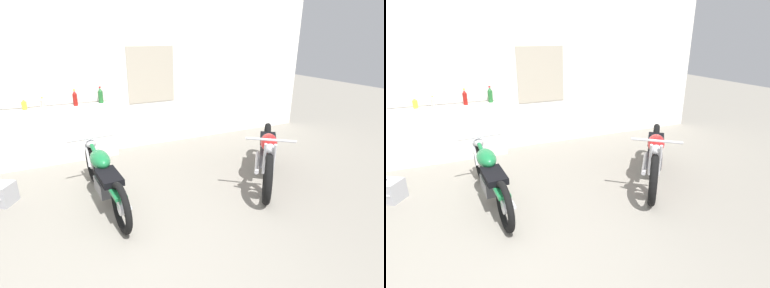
{
  "view_description": "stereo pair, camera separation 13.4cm",
  "coord_description": "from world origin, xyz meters",
  "views": [
    {
      "loc": [
        -0.31,
        -2.22,
        2.12
      ],
      "look_at": [
        1.32,
        1.25,
        0.7
      ],
      "focal_mm": 28.0,
      "sensor_mm": 36.0,
      "label": 1
    },
    {
      "loc": [
        -0.19,
        -2.27,
        2.12
      ],
      "look_at": [
        1.32,
        1.25,
        0.7
      ],
      "focal_mm": 28.0,
      "sensor_mm": 36.0,
      "label": 2
    }
  ],
  "objects": [
    {
      "name": "ground_plane",
      "position": [
        0.0,
        0.0,
        0.0
      ],
      "size": [
        24.0,
        24.0,
        0.0
      ],
      "primitive_type": "plane",
      "color": "gray"
    },
    {
      "name": "wall_back",
      "position": [
        -0.01,
        3.33,
        1.4
      ],
      "size": [
        10.0,
        0.07,
        2.8
      ],
      "color": "silver",
      "rests_on": "ground_plane"
    },
    {
      "name": "sill_counter",
      "position": [
        -0.39,
        3.15,
        0.48
      ],
      "size": [
        2.09,
        0.28,
        0.96
      ],
      "color": "silver",
      "rests_on": "ground_plane"
    },
    {
      "name": "bottle_left_center",
      "position": [
        -0.74,
        3.19,
        1.04
      ],
      "size": [
        0.08,
        0.08,
        0.17
      ],
      "color": "gold",
      "rests_on": "sill_counter"
    },
    {
      "name": "bottle_center",
      "position": [
        -0.47,
        3.14,
        1.05
      ],
      "size": [
        0.06,
        0.06,
        0.19
      ],
      "color": "#B7B2A8",
      "rests_on": "sill_counter"
    },
    {
      "name": "bottle_right_center",
      "position": [
        0.03,
        3.14,
        1.09
      ],
      "size": [
        0.07,
        0.07,
        0.28
      ],
      "color": "maroon",
      "rests_on": "sill_counter"
    },
    {
      "name": "bottle_rightmost",
      "position": [
        0.46,
        3.18,
        1.09
      ],
      "size": [
        0.08,
        0.08,
        0.29
      ],
      "color": "#23662D",
      "rests_on": "sill_counter"
    },
    {
      "name": "motorcycle_red",
      "position": [
        2.5,
        1.09,
        0.41
      ],
      "size": [
        1.37,
        1.72,
        0.85
      ],
      "color": "black",
      "rests_on": "ground_plane"
    },
    {
      "name": "motorcycle_green",
      "position": [
        0.14,
        1.41,
        0.39
      ],
      "size": [
        0.64,
        2.01,
        0.76
      ],
      "color": "black",
      "rests_on": "ground_plane"
    }
  ]
}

